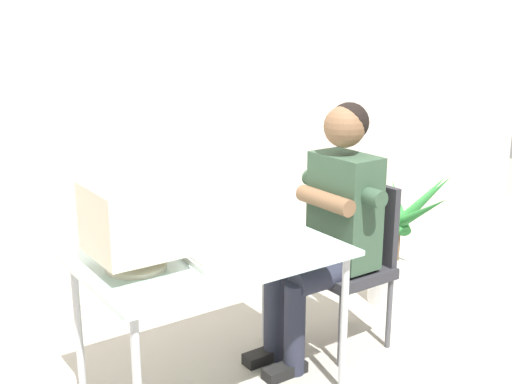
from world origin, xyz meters
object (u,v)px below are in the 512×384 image
object	(u,v)px
person_seated	(331,219)
potted_plant	(397,251)
office_chair	(354,256)
desk_mug	(167,229)
keyboard	(200,254)
desk	(212,266)
crt_monitor	(135,220)

from	to	relation	value
person_seated	potted_plant	bearing A→B (deg)	16.49
office_chair	potted_plant	size ratio (longest dim) A/B	1.02
desk_mug	potted_plant	bearing A→B (deg)	-1.03
keyboard	desk_mug	bearing A→B (deg)	90.30
desk	keyboard	xyz separation A→B (m)	(-0.07, -0.02, 0.08)
desk	desk_mug	world-z (taller)	desk_mug
office_chair	potted_plant	distance (m)	0.66
crt_monitor	potted_plant	size ratio (longest dim) A/B	0.42
crt_monitor	keyboard	distance (m)	0.36
potted_plant	office_chair	bearing A→B (deg)	-158.91
office_chair	person_seated	xyz separation A→B (m)	(-0.18, -0.00, 0.24)
keyboard	person_seated	bearing A→B (deg)	3.53
keyboard	desk	bearing A→B (deg)	15.64
desk	office_chair	world-z (taller)	office_chair
crt_monitor	office_chair	bearing A→B (deg)	0.50
desk	office_chair	size ratio (longest dim) A/B	1.31
crt_monitor	desk_mug	xyz separation A→B (m)	(0.29, 0.27, -0.17)
keyboard	desk_mug	distance (m)	0.31
person_seated	desk	bearing A→B (deg)	-177.70
desk	desk_mug	bearing A→B (deg)	104.84
crt_monitor	person_seated	distance (m)	1.14
crt_monitor	office_chair	size ratio (longest dim) A/B	0.41
office_chair	person_seated	size ratio (longest dim) A/B	0.67
office_chair	person_seated	world-z (taller)	person_seated
keyboard	person_seated	size ratio (longest dim) A/B	0.31
desk	person_seated	xyz separation A→B (m)	(0.76, 0.03, 0.08)
crt_monitor	keyboard	world-z (taller)	crt_monitor
potted_plant	crt_monitor	bearing A→B (deg)	-172.77
desk	potted_plant	xyz separation A→B (m)	(1.53, 0.26, -0.33)
crt_monitor	potted_plant	distance (m)	2.00
person_seated	desk_mug	xyz separation A→B (m)	(-0.83, 0.26, 0.04)
desk	office_chair	bearing A→B (deg)	1.86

